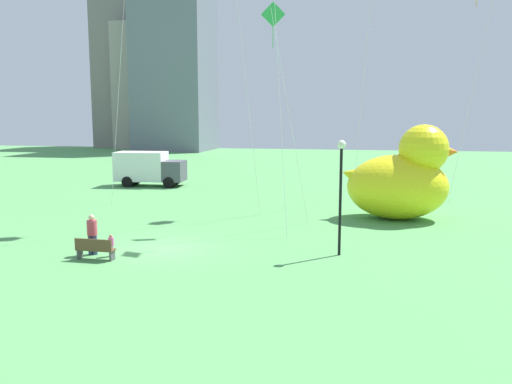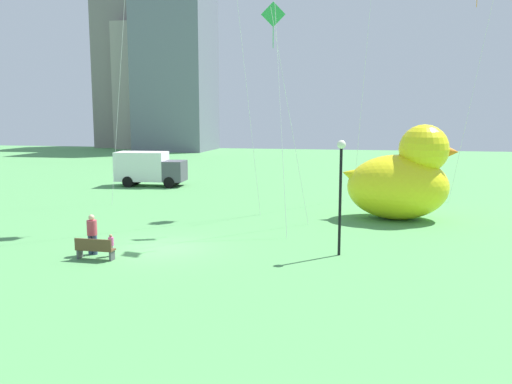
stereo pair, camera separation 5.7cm
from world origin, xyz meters
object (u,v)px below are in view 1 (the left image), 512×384
Objects in this scene: person_adult at (92,233)px; person_child at (111,244)px; lamppost at (341,178)px; box_truck at (149,169)px; giant_inflatable_duck at (402,179)px; park_bench at (95,249)px; kite_green at (275,24)px.

person_adult reaches higher than person_child.
lamppost is 0.83× the size of box_truck.
lamppost is (10.30, 1.93, 2.33)m from person_adult.
box_truck is at bearing 151.61° from giant_inflatable_duck.
park_bench is at bearing -122.17° from person_child.
kite_green reaches higher than lamppost.
person_child is (0.91, -0.13, -0.43)m from person_adult.
kite_green is at bearing 55.10° from park_bench.
kite_green reaches higher than person_adult.
person_child is (0.41, 0.65, 0.05)m from park_bench.
park_bench is 14.56m from kite_green.
park_bench is 1.04m from person_adult.
lamppost is (9.39, 2.06, 2.76)m from person_child.
person_child is at bearing -71.46° from box_truck.
park_bench is at bearing -164.57° from lamppost.
kite_green reaches higher than person_child.
person_adult is 17.13m from giant_inflatable_duck.
park_bench is 0.94× the size of person_adult.
giant_inflatable_duck is 9.25m from lamppost.
park_bench is 0.33× the size of lamppost.
lamppost is at bearing -57.38° from kite_green.
person_child is 0.08× the size of kite_green.
person_child is 13.99m from kite_green.
person_child is at bearing -167.65° from lamppost.
box_truck is at bearing 130.64° from lamppost.
kite_green is at bearing 50.26° from person_adult.
box_truck is (-6.24, 21.20, 0.49)m from person_adult.
person_child reaches higher than park_bench.
person_child is at bearing -139.39° from giant_inflatable_duck.
person_child is 0.16× the size of box_truck.
box_truck is 20.60m from kite_green.
kite_green is at bearing -46.33° from box_truck.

